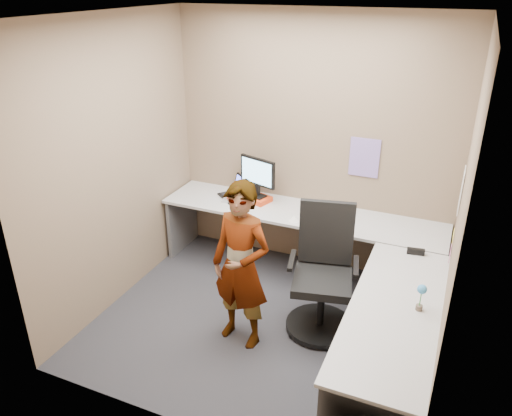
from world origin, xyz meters
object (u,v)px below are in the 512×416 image
at_px(person, 241,266).
at_px(office_chair, 323,281).
at_px(desk, 324,259).
at_px(monitor, 257,174).

bearing_deg(person, office_chair, 46.76).
xyz_separation_m(desk, person, (-0.54, -0.65, 0.16)).
height_order(office_chair, person, person).
distance_m(office_chair, person, 0.79).
distance_m(desk, office_chair, 0.23).
bearing_deg(desk, person, -129.72).
relative_size(desk, monitor, 6.76).
height_order(desk, monitor, monitor).
bearing_deg(office_chair, monitor, 126.35).
xyz_separation_m(monitor, office_chair, (1.01, -0.88, -0.56)).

